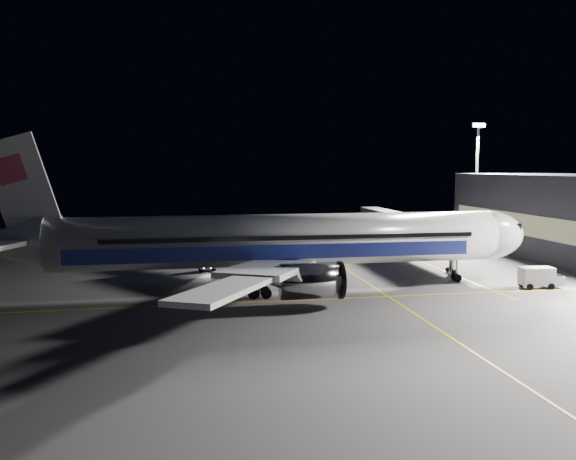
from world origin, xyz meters
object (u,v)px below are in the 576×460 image
(jet_bridge, at_px, (409,225))
(baggage_tug, at_px, (207,266))
(safety_cone_a, at_px, (259,279))
(service_truck, at_px, (540,277))
(safety_cone_c, at_px, (281,269))
(floodlight_mast_north, at_px, (477,171))
(safety_cone_b, at_px, (324,274))
(airliner, at_px, (272,241))

(jet_bridge, relative_size, baggage_tug, 15.79)
(baggage_tug, distance_m, safety_cone_a, 9.13)
(jet_bridge, xyz_separation_m, safety_cone_a, (-24.03, -14.06, -4.29))
(jet_bridge, distance_m, baggage_tug, 30.78)
(safety_cone_a, bearing_deg, service_truck, -16.88)
(service_truck, bearing_deg, safety_cone_c, 154.97)
(floodlight_mast_north, distance_m, service_truck, 40.55)
(baggage_tug, height_order, safety_cone_b, baggage_tug)
(airliner, relative_size, service_truck, 13.23)
(airliner, xyz_separation_m, jet_bridge, (23.08, 18.06, -0.58))
(baggage_tug, distance_m, safety_cone_b, 15.05)
(airliner, distance_m, floodlight_mast_north, 52.56)
(baggage_tug, bearing_deg, floodlight_mast_north, 19.79)
(floodlight_mast_north, height_order, service_truck, floodlight_mast_north)
(floodlight_mast_north, xyz_separation_m, baggage_tug, (-47.74, -20.87, -11.67))
(safety_cone_c, bearing_deg, service_truck, -29.06)
(floodlight_mast_north, relative_size, service_truck, 4.46)
(jet_bridge, xyz_separation_m, service_truck, (5.75, -23.09, -3.34))
(airliner, relative_size, jet_bridge, 1.79)
(jet_bridge, distance_m, safety_cone_a, 28.17)
(safety_cone_b, bearing_deg, jet_bridge, 39.26)
(floodlight_mast_north, distance_m, baggage_tug, 53.39)
(service_truck, bearing_deg, baggage_tug, 159.55)
(safety_cone_b, height_order, safety_cone_c, safety_cone_b)
(airliner, relative_size, safety_cone_a, 106.48)
(service_truck, relative_size, baggage_tug, 2.13)
(baggage_tug, bearing_deg, safety_cone_a, -55.10)
(airliner, height_order, baggage_tug, airliner)
(floodlight_mast_north, xyz_separation_m, safety_cone_b, (-34.00, -27.01, -12.04))
(airliner, relative_size, baggage_tug, 28.22)
(baggage_tug, bearing_deg, safety_cone_b, -27.91)
(service_truck, distance_m, safety_cone_a, 31.13)
(floodlight_mast_north, bearing_deg, baggage_tug, -156.39)
(airliner, height_order, jet_bridge, airliner)
(airliner, bearing_deg, safety_cone_c, 74.86)
(floodlight_mast_north, xyz_separation_m, service_truck, (-12.25, -37.02, -11.13))
(floodlight_mast_north, bearing_deg, safety_cone_b, -141.54)
(service_truck, bearing_deg, floodlight_mast_north, 75.72)
(jet_bridge, bearing_deg, airliner, -141.96)
(service_truck, bearing_deg, safety_cone_a, 167.15)
(floodlight_mast_north, relative_size, safety_cone_b, 31.67)
(jet_bridge, xyz_separation_m, floodlight_mast_north, (18.00, 13.93, 7.79))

